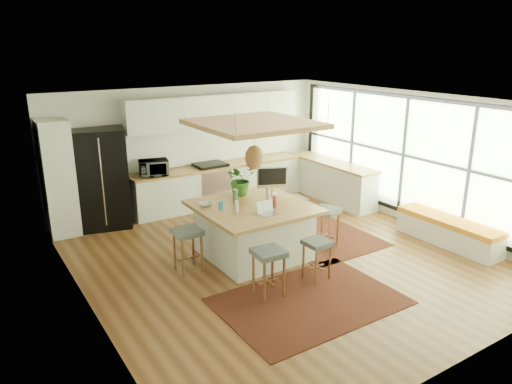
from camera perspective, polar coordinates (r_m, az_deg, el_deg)
floor at (r=8.52m, az=2.98°, el=-7.71°), size 7.00×7.00×0.00m
ceiling at (r=7.77m, az=3.29°, el=10.63°), size 7.00×7.00×0.00m
wall_back at (r=10.98m, az=-7.66°, el=5.34°), size 6.50×0.00×6.50m
wall_front at (r=5.77m, az=24.10°, el=-7.28°), size 6.50×0.00×6.50m
wall_left at (r=6.76m, az=-19.86°, el=-3.21°), size 0.00×7.00×7.00m
wall_right at (r=10.24m, az=18.08°, el=3.75°), size 0.00×7.00×7.00m
window_wall at (r=10.20m, az=18.00°, el=4.01°), size 0.10×6.20×2.60m
pantry at (r=9.87m, az=-22.42°, el=1.46°), size 0.55×0.60×2.25m
back_counter_base at (r=11.17m, az=-4.22°, el=0.83°), size 4.20×0.60×0.88m
back_counter_top at (r=11.05m, az=-4.27°, el=3.12°), size 4.24×0.64×0.05m
backsplash at (r=11.20m, az=-5.06°, el=5.66°), size 4.20×0.02×0.80m
upper_cabinets at (r=10.93m, az=-4.78°, el=9.63°), size 4.20×0.34×0.70m
range at (r=11.04m, az=-5.36°, el=0.93°), size 0.76×0.62×1.00m
right_counter_base at (r=11.57m, az=9.05°, el=1.24°), size 0.60×2.50×0.88m
right_counter_top at (r=11.45m, az=9.15°, el=3.45°), size 0.64×2.54×0.05m
window_bench at (r=9.63m, az=21.81°, el=-4.34°), size 0.52×2.00×0.50m
ceiling_panel at (r=8.03m, az=-0.21°, el=6.19°), size 1.86×1.86×0.80m
rug_near at (r=7.21m, az=6.34°, el=-12.70°), size 2.60×1.80×0.01m
rug_right at (r=9.59m, az=6.70°, el=-4.82°), size 1.80×2.60×0.01m
fridge at (r=10.09m, az=-17.80°, el=1.09°), size 1.15×0.99×2.01m
island at (r=8.41m, az=-0.34°, el=-4.59°), size 1.85×1.85×0.93m
stool_near_left at (r=7.17m, az=1.50°, el=-9.62°), size 0.46×0.46×0.73m
stool_near_right at (r=7.71m, az=7.21°, el=-7.74°), size 0.40×0.40×0.65m
stool_right_front at (r=8.87m, az=8.20°, el=-4.35°), size 0.57×0.57×0.75m
stool_right_back at (r=9.57m, az=4.55°, el=-2.57°), size 0.43×0.43×0.68m
stool_left_side at (r=7.96m, az=-8.06°, el=-6.94°), size 0.44×0.44×0.73m
laptop at (r=7.77m, az=1.47°, el=-1.87°), size 0.31×0.32×0.23m
monitor at (r=8.76m, az=1.92°, el=1.33°), size 0.60×0.42×0.53m
microwave at (r=10.30m, az=-12.04°, el=3.03°), size 0.66×0.46×0.40m
island_plant at (r=8.77m, az=-1.84°, el=1.20°), size 0.61×0.66×0.48m
island_bowl at (r=8.25m, az=-6.04°, el=-1.49°), size 0.26×0.26×0.05m
island_bottle_0 at (r=8.03m, az=-4.04°, el=-1.44°), size 0.07×0.07×0.19m
island_bottle_1 at (r=7.89m, az=-2.21°, el=-1.74°), size 0.07×0.07×0.19m
island_bottle_2 at (r=8.11m, az=2.28°, el=-1.22°), size 0.07×0.07×0.19m
island_bottle_3 at (r=8.44m, az=1.48°, el=-0.47°), size 0.07×0.07×0.19m
island_bottle_4 at (r=8.32m, az=-2.43°, el=-0.74°), size 0.07×0.07×0.19m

